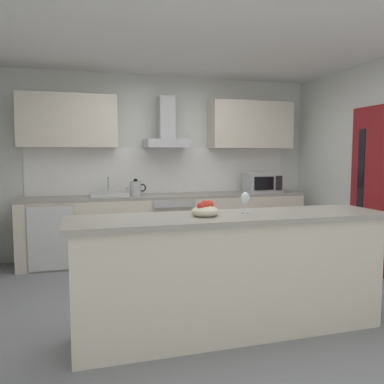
{
  "coord_description": "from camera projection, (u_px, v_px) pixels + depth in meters",
  "views": [
    {
      "loc": [
        -1.21,
        -3.71,
        1.46
      ],
      "look_at": [
        -0.01,
        0.43,
        1.05
      ],
      "focal_mm": 36.78,
      "sensor_mm": 36.0,
      "label": 1
    }
  ],
  "objects": [
    {
      "name": "ground",
      "position": [
        205.0,
        299.0,
        4.02
      ],
      "size": [
        5.51,
        4.99,
        0.02
      ],
      "primitive_type": "cube",
      "color": "gray"
    },
    {
      "name": "ceiling",
      "position": [
        206.0,
        35.0,
        3.78
      ],
      "size": [
        5.51,
        4.99,
        0.02
      ],
      "primitive_type": "cube",
      "color": "white"
    },
    {
      "name": "wall_back",
      "position": [
        162.0,
        166.0,
        5.87
      ],
      "size": [
        5.51,
        0.12,
        2.6
      ],
      "primitive_type": "cube",
      "color": "silver",
      "rests_on": "ground"
    },
    {
      "name": "backsplash_tile",
      "position": [
        163.0,
        170.0,
        5.8
      ],
      "size": [
        3.84,
        0.02,
        0.66
      ],
      "primitive_type": "cube",
      "color": "white"
    },
    {
      "name": "counter_back",
      "position": [
        168.0,
        226.0,
        5.58
      ],
      "size": [
        3.97,
        0.6,
        0.9
      ],
      "color": "beige",
      "rests_on": "ground"
    },
    {
      "name": "counter_island",
      "position": [
        232.0,
        274.0,
        3.19
      ],
      "size": [
        2.61,
        0.64,
        0.98
      ],
      "color": "beige",
      "rests_on": "ground"
    },
    {
      "name": "upper_cabinets",
      "position": [
        165.0,
        123.0,
        5.59
      ],
      "size": [
        3.92,
        0.32,
        0.7
      ],
      "color": "beige"
    },
    {
      "name": "side_door",
      "position": [
        375.0,
        191.0,
        4.76
      ],
      "size": [
        0.08,
        0.85,
        2.05
      ],
      "color": "maroon",
      "rests_on": "ground"
    },
    {
      "name": "oven",
      "position": [
        169.0,
        226.0,
        5.56
      ],
      "size": [
        0.6,
        0.62,
        0.8
      ],
      "color": "slate",
      "rests_on": "ground"
    },
    {
      "name": "refrigerator",
      "position": [
        52.0,
        234.0,
        5.13
      ],
      "size": [
        0.58,
        0.6,
        0.85
      ],
      "color": "white",
      "rests_on": "ground"
    },
    {
      "name": "microwave",
      "position": [
        262.0,
        182.0,
        5.87
      ],
      "size": [
        0.5,
        0.38,
        0.3
      ],
      "color": "#B7BABC",
      "rests_on": "counter_back"
    },
    {
      "name": "sink",
      "position": [
        109.0,
        194.0,
        5.3
      ],
      "size": [
        0.5,
        0.4,
        0.26
      ],
      "color": "silver",
      "rests_on": "counter_back"
    },
    {
      "name": "kettle",
      "position": [
        136.0,
        188.0,
        5.34
      ],
      "size": [
        0.29,
        0.15,
        0.24
      ],
      "color": "#B7BABC",
      "rests_on": "counter_back"
    },
    {
      "name": "range_hood",
      "position": [
        167.0,
        132.0,
        5.56
      ],
      "size": [
        0.62,
        0.45,
        0.72
      ],
      "color": "#B7BABC"
    },
    {
      "name": "wine_glass",
      "position": [
        245.0,
        199.0,
        3.19
      ],
      "size": [
        0.08,
        0.08,
        0.18
      ],
      "color": "silver",
      "rests_on": "counter_island"
    },
    {
      "name": "fruit_bowl",
      "position": [
        205.0,
        210.0,
        3.08
      ],
      "size": [
        0.22,
        0.22,
        0.13
      ],
      "color": "beige",
      "rests_on": "counter_island"
    }
  ]
}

